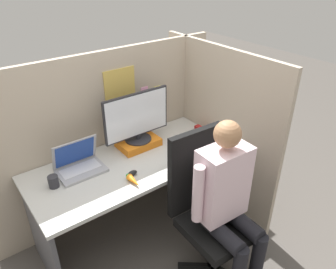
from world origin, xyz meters
TOP-DOWN VIEW (x-y plane):
  - ground_plane at (0.00, 0.00)m, footprint 12.00×12.00m
  - cubicle_panel_back at (0.00, 0.75)m, footprint 2.12×0.05m
  - cubicle_panel_right at (0.83, 0.29)m, footprint 0.04×1.37m
  - desk at (0.00, 0.36)m, footprint 1.62×0.72m
  - paper_box at (0.16, 0.53)m, footprint 0.33×0.23m
  - monitor at (0.16, 0.53)m, footprint 0.58×0.22m
  - laptop at (-0.38, 0.50)m, footprint 0.34×0.24m
  - mouse at (-0.10, 0.21)m, footprint 0.07×0.04m
  - stapler at (0.74, 0.39)m, footprint 0.05×0.13m
  - carrot_toy at (-0.15, 0.11)m, footprint 0.05×0.15m
  - office_chair at (0.25, -0.23)m, footprint 0.52×0.57m
  - person at (0.25, -0.41)m, footprint 0.48×0.45m
  - pen_cup at (-0.60, 0.42)m, footprint 0.07×0.07m

SIDE VIEW (x-z plane):
  - ground_plane at x=0.00m, z-range 0.00..0.00m
  - office_chair at x=0.25m, z-range 0.00..1.11m
  - desk at x=0.00m, z-range 0.19..0.92m
  - person at x=0.25m, z-range 0.10..1.38m
  - mouse at x=-0.10m, z-range 0.72..0.76m
  - stapler at x=0.74m, z-range 0.72..0.76m
  - carrot_toy at x=-0.15m, z-range 0.72..0.77m
  - cubicle_panel_right at x=0.83m, z-range 0.00..1.50m
  - paper_box at x=0.16m, z-range 0.72..0.78m
  - cubicle_panel_back at x=0.00m, z-range 0.00..1.51m
  - pen_cup at x=-0.60m, z-range 0.72..0.81m
  - laptop at x=-0.38m, z-range 0.65..0.89m
  - monitor at x=0.16m, z-range 0.78..1.19m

